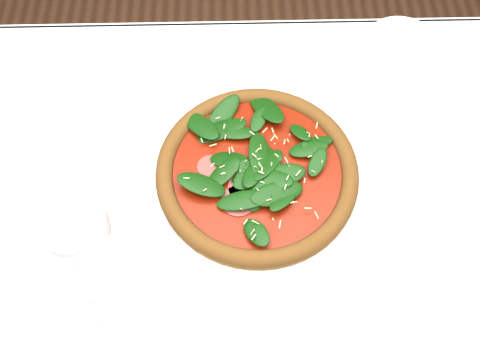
{
  "coord_description": "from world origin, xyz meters",
  "views": [
    {
      "loc": [
        0.01,
        -0.29,
        1.44
      ],
      "look_at": [
        0.01,
        0.07,
        0.77
      ],
      "focal_mm": 40.0,
      "sensor_mm": 36.0,
      "label": 1
    }
  ],
  "objects_px": {
    "pizza": "(257,170)",
    "wine_glass": "(74,233)",
    "napkin": "(94,358)",
    "plate": "(257,177)"
  },
  "relations": [
    {
      "from": "pizza",
      "to": "wine_glass",
      "type": "relative_size",
      "value": 1.73
    },
    {
      "from": "pizza",
      "to": "napkin",
      "type": "height_order",
      "value": "pizza"
    },
    {
      "from": "pizza",
      "to": "wine_glass",
      "type": "xyz_separation_m",
      "value": [
        -0.21,
        -0.14,
        0.12
      ]
    },
    {
      "from": "plate",
      "to": "pizza",
      "type": "distance_m",
      "value": 0.02
    },
    {
      "from": "plate",
      "to": "pizza",
      "type": "xyz_separation_m",
      "value": [
        -0.0,
        0.0,
        0.02
      ]
    },
    {
      "from": "plate",
      "to": "wine_glass",
      "type": "xyz_separation_m",
      "value": [
        -0.21,
        -0.14,
        0.14
      ]
    },
    {
      "from": "plate",
      "to": "wine_glass",
      "type": "height_order",
      "value": "wine_glass"
    },
    {
      "from": "wine_glass",
      "to": "napkin",
      "type": "bearing_deg",
      "value": -90.37
    },
    {
      "from": "wine_glass",
      "to": "napkin",
      "type": "distance_m",
      "value": 0.18
    },
    {
      "from": "plate",
      "to": "napkin",
      "type": "bearing_deg",
      "value": -130.13
    }
  ]
}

